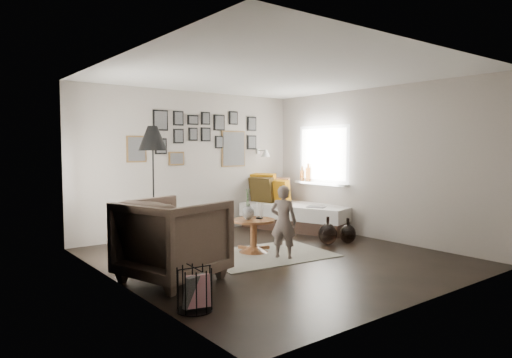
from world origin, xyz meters
TOP-DOWN VIEW (x-y plane):
  - ground at (0.00, 0.00)m, footprint 4.80×4.80m
  - wall_back at (0.00, 2.40)m, footprint 4.50×0.00m
  - wall_front at (0.00, -2.40)m, footprint 4.50×0.00m
  - wall_left at (-2.25, 0.00)m, footprint 0.00×4.80m
  - wall_right at (2.25, 0.00)m, footprint 0.00×4.80m
  - ceiling at (0.00, 0.00)m, footprint 4.80×4.80m
  - door_left at (-2.23, 1.20)m, footprint 0.00×2.14m
  - window_right at (2.18, 1.34)m, footprint 0.15×1.32m
  - gallery_wall at (0.29, 2.38)m, footprint 2.74×0.03m
  - wall_sconce at (1.55, 2.13)m, footprint 0.18×0.36m
  - rug at (-0.02, 0.17)m, footprint 2.00×1.51m
  - pedestal_table at (-0.07, 0.41)m, footprint 0.64×0.64m
  - vase at (-0.15, 0.43)m, footprint 0.18×0.18m
  - candles at (0.04, 0.41)m, footprint 0.11×0.11m
  - daybed at (1.80, 1.56)m, footprint 1.52×2.31m
  - magazine_on_daybed at (1.75, 0.90)m, footprint 0.36×0.40m
  - armchair at (-1.69, -0.13)m, footprint 1.33×1.31m
  - armchair_cushion at (-1.66, -0.08)m, footprint 0.54×0.55m
  - floor_lamp at (-1.08, 1.69)m, footprint 0.45×0.45m
  - magazine_basket at (-2.00, -1.17)m, footprint 0.37×0.37m
  - demijohn_large at (1.22, 0.11)m, footprint 0.31×0.31m
  - demijohn_small at (1.57, -0.01)m, footprint 0.27×0.27m
  - child at (0.05, -0.14)m, footprint 0.41×0.46m

SIDE VIEW (x-z plane):
  - ground at x=0.00m, z-range 0.00..0.00m
  - rug at x=-0.02m, z-range 0.00..0.01m
  - demijohn_small at x=1.57m, z-range -0.05..0.37m
  - demijohn_large at x=1.22m, z-range -0.05..0.41m
  - magazine_basket at x=-2.00m, z-range 0.00..0.42m
  - pedestal_table at x=-0.07m, z-range -0.02..0.49m
  - daybed at x=1.80m, z-range -0.21..0.85m
  - armchair_cushion at x=-1.66m, z-range 0.38..0.58m
  - armchair at x=-1.69m, z-range 0.00..0.98m
  - magazine_on_daybed at x=1.75m, z-range 0.49..0.50m
  - child at x=0.05m, z-range 0.00..1.05m
  - candles at x=0.04m, z-range 0.50..0.74m
  - vase at x=-0.15m, z-range 0.42..0.88m
  - window_right at x=2.18m, z-range 0.28..1.58m
  - door_left at x=-2.23m, z-range -0.02..2.12m
  - wall_back at x=0.00m, z-range -0.95..3.55m
  - wall_front at x=0.00m, z-range -0.95..3.55m
  - wall_left at x=-2.25m, z-range -1.10..3.70m
  - wall_right at x=2.25m, z-range -1.10..3.70m
  - wall_sconce at x=1.55m, z-range 1.38..1.54m
  - floor_lamp at x=-1.08m, z-range 0.69..2.61m
  - gallery_wall at x=0.29m, z-range 1.20..2.28m
  - ceiling at x=0.00m, z-range 2.60..2.60m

